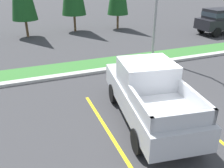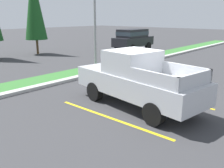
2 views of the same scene
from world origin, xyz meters
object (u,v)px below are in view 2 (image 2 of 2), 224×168
at_px(street_light, 97,8).
at_px(cypress_tree_right_inner, 34,4).
at_px(suv_distant, 133,38).
at_px(pickup_truck_main, 137,79).

bearing_deg(street_light, cypress_tree_right_inner, 81.45).
bearing_deg(suv_distant, cypress_tree_right_inner, 145.72).
distance_m(pickup_truck_main, street_light, 7.21).
distance_m(pickup_truck_main, suv_distant, 15.58).
xyz_separation_m(street_light, cypress_tree_right_inner, (1.34, 8.89, 0.51)).
distance_m(suv_distant, street_light, 9.94).
bearing_deg(suv_distant, pickup_truck_main, -142.96).
bearing_deg(cypress_tree_right_inner, suv_distant, -34.28).
xyz_separation_m(pickup_truck_main, suv_distant, (12.43, 9.38, 0.20)).
relative_size(suv_distant, cypress_tree_right_inner, 0.63).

